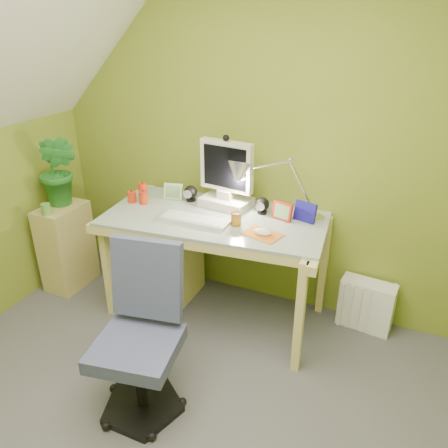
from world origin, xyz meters
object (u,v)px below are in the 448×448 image
at_px(monitor, 227,172).
at_px(task_chair, 136,347).
at_px(desk, 216,266).
at_px(radiator, 366,305).
at_px(desk_lamp, 292,174).
at_px(side_ledge, 67,246).
at_px(potted_plant, 59,171).

relative_size(monitor, task_chair, 0.57).
relative_size(desk, radiator, 4.06).
distance_m(desk_lamp, radiator, 1.06).
distance_m(side_ledge, task_chair, 1.49).
relative_size(desk_lamp, task_chair, 0.68).
relative_size(monitor, potted_plant, 0.91).
xyz_separation_m(desk, task_chair, (-0.00, -0.97, 0.04)).
bearing_deg(desk_lamp, desk, -169.05).
relative_size(side_ledge, task_chair, 0.78).
bearing_deg(task_chair, side_ledge, 135.67).
xyz_separation_m(monitor, radiator, (1.01, 0.09, -0.85)).
bearing_deg(potted_plant, side_ledge, -90.00).
xyz_separation_m(monitor, task_chair, (-0.00, -1.15, -0.60)).
relative_size(desk, monitor, 2.94).
relative_size(desk, task_chair, 1.68).
bearing_deg(radiator, task_chair, -123.21).
height_order(desk, desk_lamp, desk_lamp).
distance_m(desk, desk_lamp, 0.84).
height_order(desk, potted_plant, potted_plant).
bearing_deg(desk_lamp, monitor, 169.15).
relative_size(potted_plant, task_chair, 0.63).
distance_m(side_ledge, potted_plant, 0.61).
relative_size(desk_lamp, potted_plant, 1.09).
distance_m(potted_plant, radiator, 2.40).
bearing_deg(desk_lamp, task_chair, -122.47).
xyz_separation_m(desk_lamp, radiator, (0.56, 0.09, -0.90)).
distance_m(potted_plant, task_chair, 1.60).
bearing_deg(monitor, radiator, 11.47).
distance_m(desk_lamp, task_chair, 1.39).
bearing_deg(potted_plant, task_chair, -35.72).
distance_m(side_ledge, radiator, 2.29).
bearing_deg(task_chair, desk, 79.57).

